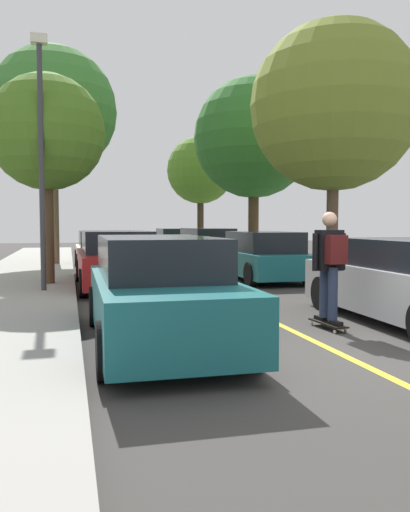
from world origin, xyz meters
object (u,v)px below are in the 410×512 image
(parked_car_right_farthest, at_px, (175,242))
(street_tree_right_near, at_px, (254,138))
(parked_car_right_far, at_px, (207,246))
(parked_car_left_nearest, at_px, (159,292))
(street_tree_left_near, at_px, (53,110))
(streetlamp, at_px, (41,146))
(street_tree_left_nearest, at_px, (47,133))
(street_tree_right_far, at_px, (200,171))
(parked_car_left_near, at_px, (116,260))
(street_tree_right_nearest, at_px, (334,107))
(skateboard, at_px, (328,323))
(skateboarder, at_px, (330,260))
(parked_car_left_far, at_px, (102,250))
(parked_car_right_near, at_px, (263,257))

(parked_car_right_farthest, height_order, street_tree_right_near, street_tree_right_near)
(parked_car_right_far, bearing_deg, street_tree_right_near, -28.85)
(parked_car_left_nearest, relative_size, parked_car_right_far, 0.96)
(parked_car_right_far, relative_size, street_tree_left_near, 0.57)
(street_tree_right_near, relative_size, streetlamp, 1.28)
(parked_car_right_farthest, xyz_separation_m, streetlamp, (-6.00, -14.85, 2.70))
(parked_car_right_farthest, xyz_separation_m, street_tree_left_nearest, (-5.92, -13.43, 3.23))
(street_tree_left_nearest, distance_m, street_tree_right_far, 16.31)
(parked_car_left_nearest, height_order, parked_car_left_near, parked_car_left_nearest)
(parked_car_left_near, height_order, street_tree_right_nearest, street_tree_right_nearest)
(street_tree_right_far, height_order, streetlamp, street_tree_right_far)
(parked_car_left_near, distance_m, street_tree_right_near, 9.44)
(parked_car_left_near, bearing_deg, street_tree_left_nearest, 175.08)
(parked_car_right_farthest, xyz_separation_m, street_tree_right_near, (1.67, -7.60, 4.32))
(street_tree_left_nearest, distance_m, streetlamp, 1.51)
(skateboard, distance_m, skateboarder, 1.00)
(parked_car_right_farthest, distance_m, streetlamp, 16.24)
(parked_car_left_near, height_order, parked_car_right_far, parked_car_left_near)
(street_tree_left_nearest, distance_m, skateboard, 8.63)
(parked_car_left_far, distance_m, street_tree_right_far, 11.26)
(parked_car_right_near, relative_size, street_tree_right_far, 0.66)
(parked_car_left_near, relative_size, street_tree_right_nearest, 0.67)
(street_tree_right_far, distance_m, skateboarder, 21.36)
(parked_car_left_nearest, height_order, parked_car_right_farthest, parked_car_left_nearest)
(street_tree_left_near, xyz_separation_m, street_tree_right_far, (7.59, 7.62, -1.29))
(street_tree_left_nearest, bearing_deg, parked_car_right_far, 48.77)
(parked_car_left_nearest, height_order, streetlamp, streetlamp)
(street_tree_right_near, distance_m, skateboard, 13.54)
(parked_car_left_nearest, height_order, parked_car_right_far, parked_car_left_nearest)
(parked_car_right_farthest, height_order, street_tree_left_near, street_tree_left_near)
(parked_car_right_far, height_order, street_tree_right_far, street_tree_right_far)
(parked_car_right_farthest, height_order, skateboard, parked_car_right_farthest)
(street_tree_right_nearest, bearing_deg, streetlamp, -173.64)
(parked_car_left_far, bearing_deg, parked_car_left_nearest, -90.00)
(parked_car_right_near, bearing_deg, street_tree_right_near, 72.82)
(skateboarder, bearing_deg, street_tree_right_far, 81.31)
(street_tree_left_near, height_order, skateboarder, street_tree_left_near)
(parked_car_left_nearest, height_order, street_tree_right_nearest, street_tree_right_nearest)
(parked_car_left_near, height_order, parked_car_right_farthest, parked_car_left_near)
(parked_car_left_far, bearing_deg, skateboarder, -77.23)
(street_tree_right_near, bearing_deg, streetlamp, -136.61)
(parked_car_left_far, height_order, street_tree_left_nearest, street_tree_left_nearest)
(streetlamp, bearing_deg, street_tree_left_nearest, 86.65)
(parked_car_left_nearest, distance_m, street_tree_left_nearest, 7.58)
(parked_car_right_far, relative_size, parked_car_right_farthest, 1.11)
(skateboarder, bearing_deg, streetlamp, 131.94)
(street_tree_right_nearest, xyz_separation_m, street_tree_right_near, (0.00, 6.40, 0.15))
(street_tree_right_nearest, bearing_deg, parked_car_right_farthest, 96.80)
(parked_car_left_near, bearing_deg, parked_car_right_far, 58.35)
(street_tree_left_near, distance_m, street_tree_right_far, 10.83)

